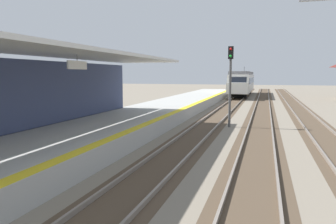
# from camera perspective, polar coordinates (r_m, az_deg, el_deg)

# --- Properties ---
(station_platform) EXTENTS (5.00, 80.00, 0.91)m
(station_platform) POSITION_cam_1_polar(r_m,az_deg,el_deg) (17.22, -11.11, -3.31)
(station_platform) COLOR #A8A8A3
(station_platform) RESTS_ON ground
(station_building_with_canopy) EXTENTS (4.85, 24.00, 4.43)m
(station_building_with_canopy) POSITION_cam_1_polar(r_m,az_deg,el_deg) (14.05, -27.54, 2.87)
(station_building_with_canopy) COLOR #4C4C4C
(station_building_with_canopy) RESTS_ON ground
(track_pair_nearest_platform) EXTENTS (2.34, 120.00, 0.16)m
(track_pair_nearest_platform) POSITION_cam_1_polar(r_m,az_deg,el_deg) (19.57, 6.08, -3.21)
(track_pair_nearest_platform) COLOR #4C3D2D
(track_pair_nearest_platform) RESTS_ON ground
(track_pair_middle) EXTENTS (2.34, 120.00, 0.16)m
(track_pair_middle) POSITION_cam_1_polar(r_m,az_deg,el_deg) (19.23, 16.09, -3.61)
(track_pair_middle) COLOR #4C3D2D
(track_pair_middle) RESTS_ON ground
(track_pair_far_side) EXTENTS (2.34, 120.00, 0.16)m
(track_pair_far_side) POSITION_cam_1_polar(r_m,az_deg,el_deg) (19.48, 26.16, -3.91)
(track_pair_far_side) COLOR #4C3D2D
(track_pair_far_side) RESTS_ON ground
(approaching_train) EXTENTS (2.93, 19.60, 4.76)m
(approaching_train) POSITION_cam_1_polar(r_m,az_deg,el_deg) (52.86, 13.19, 5.23)
(approaching_train) COLOR silver
(approaching_train) RESTS_ON ground
(rail_signal_post) EXTENTS (0.32, 0.34, 5.20)m
(rail_signal_post) POSITION_cam_1_polar(r_m,az_deg,el_deg) (20.91, 11.11, 6.01)
(rail_signal_post) COLOR #4C4C4C
(rail_signal_post) RESTS_ON ground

